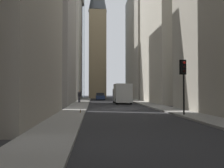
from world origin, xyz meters
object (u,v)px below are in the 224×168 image
discarded_bottle (80,111)px  traffic_light_foreground (184,74)px  sedan_navy (100,97)px  pedestrian (79,96)px  delivery_truck (122,93)px

discarded_bottle → traffic_light_foreground: bearing=-105.1°
sedan_navy → pedestrian: pedestrian is taller
sedan_navy → traffic_light_foreground: size_ratio=1.07×
traffic_light_foreground → pedestrian: bearing=24.6°
delivery_truck → sedan_navy: (14.65, 2.80, -0.80)m
traffic_light_foreground → delivery_truck: bearing=7.5°
delivery_truck → traffic_light_foreground: traffic_light_foreground is taller
traffic_light_foreground → discarded_bottle: 8.40m
traffic_light_foreground → discarded_bottle: size_ratio=14.93×
traffic_light_foreground → pedestrian: traffic_light_foreground is taller
pedestrian → discarded_bottle: bearing=-176.4°
pedestrian → traffic_light_foreground: bearing=-155.4°
pedestrian → discarded_bottle: pedestrian is taller
pedestrian → discarded_bottle: (-16.92, -1.05, -0.87)m
discarded_bottle → delivery_truck: bearing=-17.4°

